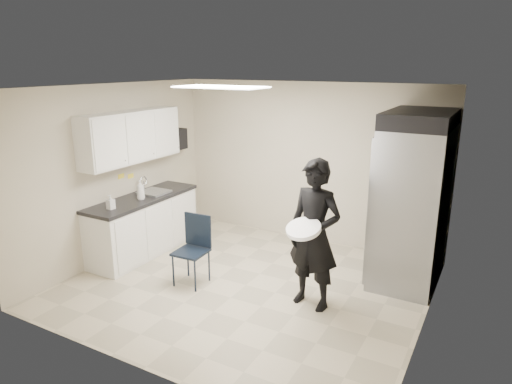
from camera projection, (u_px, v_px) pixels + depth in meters
The scene contains 21 objects.
floor at pixel (246, 285), 6.13m from camera, with size 4.50×4.50×0.00m, color #B7AA8F.
ceiling at pixel (245, 87), 5.42m from camera, with size 4.50×4.50×0.00m, color white.
back_wall at pixel (307, 163), 7.46m from camera, with size 4.50×4.50×0.00m, color #BFB49D.
left_wall at pixel (116, 172), 6.82m from camera, with size 4.00×4.00×0.00m, color #BFB49D.
right_wall at pixel (433, 221), 4.73m from camera, with size 4.00×4.00×0.00m, color #BFB49D.
ceiling_panel at pixel (221, 87), 6.04m from camera, with size 1.20×0.60×0.02m, color white.
lower_counter at pixel (144, 226), 7.08m from camera, with size 0.60×1.90×0.86m, color silver.
countertop at pixel (142, 198), 6.96m from camera, with size 0.64×1.95×0.05m, color black.
sink at pixel (154, 195), 7.17m from camera, with size 0.42×0.40×0.14m, color gray.
faucet at pixel (144, 185), 7.22m from camera, with size 0.02×0.02×0.24m, color silver.
upper_cabinets at pixel (131, 137), 6.76m from camera, with size 0.35×1.80×0.75m, color silver.
towel_dispenser at pixel (177, 139), 7.82m from camera, with size 0.22×0.30×0.35m, color black.
notice_sticker_left at pixel (121, 176), 6.92m from camera, with size 0.00×0.12×0.07m, color yellow.
notice_sticker_right at pixel (131, 176), 7.10m from camera, with size 0.00×0.12×0.07m, color yellow.
commercial_fridge at pixel (412, 205), 6.06m from camera, with size 0.80×1.35×2.10m, color gray.
fridge_compressor at pixel (421, 119), 5.75m from camera, with size 0.80×1.35×0.20m, color black.
folding_chair at pixel (191, 252), 6.05m from camera, with size 0.40×0.40×0.91m, color black.
man_tuxedo at pixel (314, 235), 5.40m from camera, with size 0.67×0.45×1.83m, color black.
bucket_lid at pixel (303, 229), 5.16m from camera, with size 0.40×0.40×0.05m, color white.
soap_bottle_a at pixel (141, 190), 6.78m from camera, with size 0.12×0.12×0.30m, color white.
soap_bottle_b at pixel (110, 202), 6.34m from camera, with size 0.09×0.09×0.21m, color #B7B4C0.
Camera 1 is at (2.80, -4.80, 2.88)m, focal length 32.00 mm.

